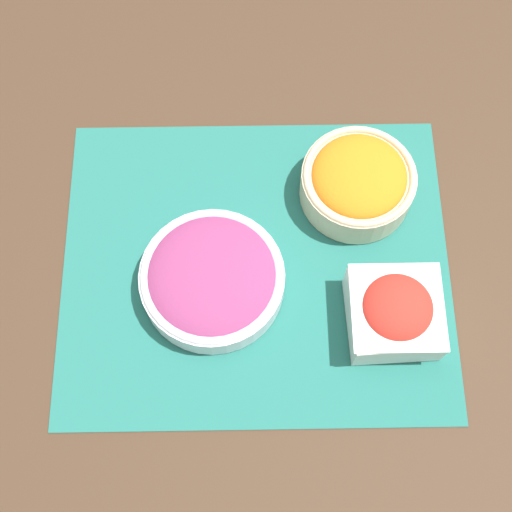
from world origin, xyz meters
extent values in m
plane|color=#422D1E|center=(0.00, 0.00, 0.00)|extent=(3.00, 3.00, 0.00)
cube|color=#236B60|center=(0.00, 0.00, 0.00)|extent=(0.52, 0.44, 0.00)
cylinder|color=silver|center=(0.06, 0.03, 0.02)|extent=(0.19, 0.19, 0.04)
torus|color=silver|center=(0.06, 0.03, 0.04)|extent=(0.19, 0.19, 0.01)
ellipsoid|color=#93386B|center=(0.06, 0.03, 0.04)|extent=(0.17, 0.17, 0.04)
cylinder|color=beige|center=(-0.14, -0.10, 0.03)|extent=(0.16, 0.16, 0.05)
torus|color=beige|center=(-0.14, -0.10, 0.06)|extent=(0.15, 0.15, 0.01)
ellipsoid|color=orange|center=(-0.14, -0.10, 0.06)|extent=(0.13, 0.13, 0.04)
cube|color=white|center=(-0.17, 0.08, 0.03)|extent=(0.12, 0.12, 0.05)
cube|color=white|center=(-0.17, 0.08, 0.06)|extent=(0.12, 0.12, 0.00)
ellipsoid|color=red|center=(-0.17, 0.08, 0.06)|extent=(0.09, 0.09, 0.04)
camera|label=1|loc=(0.01, 0.35, 0.90)|focal=50.00mm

